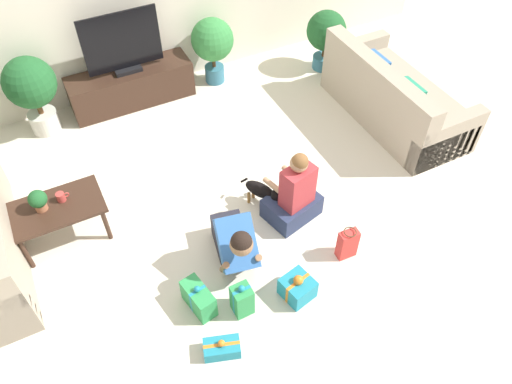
{
  "coord_description": "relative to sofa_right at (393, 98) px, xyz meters",
  "views": [
    {
      "loc": [
        -1.3,
        -3.03,
        3.97
      ],
      "look_at": [
        0.16,
        -0.16,
        0.45
      ],
      "focal_mm": 35.0,
      "sensor_mm": 36.0,
      "label": 1
    }
  ],
  "objects": [
    {
      "name": "gift_bag_a",
      "position": [
        -1.65,
        -1.5,
        -0.12
      ],
      "size": [
        0.19,
        0.13,
        0.36
      ],
      "rotation": [
        0.0,
        0.0,
        -0.05
      ],
      "color": "red",
      "rests_on": "ground_plane"
    },
    {
      "name": "sofa_right",
      "position": [
        0.0,
        0.0,
        0.0
      ],
      "size": [
        0.9,
        1.93,
        0.84
      ],
      "rotation": [
        0.0,
        0.0,
        1.57
      ],
      "color": "tan",
      "rests_on": "ground_plane"
    },
    {
      "name": "potted_plant_back_left",
      "position": [
        -3.84,
        1.71,
        0.32
      ],
      "size": [
        0.59,
        0.59,
        0.97
      ],
      "color": "beige",
      "rests_on": "ground_plane"
    },
    {
      "name": "person_sitting",
      "position": [
        -1.86,
        -0.84,
        0.01
      ],
      "size": [
        0.6,
        0.56,
        0.88
      ],
      "rotation": [
        0.0,
        0.0,
        3.39
      ],
      "color": "#283351",
      "rests_on": "ground_plane"
    },
    {
      "name": "potted_plant_corner_right",
      "position": [
        -0.14,
        1.31,
        0.22
      ],
      "size": [
        0.53,
        0.53,
        0.82
      ],
      "color": "#336B84",
      "rests_on": "ground_plane"
    },
    {
      "name": "tabletop_plant",
      "position": [
        -4.1,
        -0.04,
        0.29
      ],
      "size": [
        0.17,
        0.17,
        0.22
      ],
      "color": "#A36042",
      "rests_on": "coffee_table"
    },
    {
      "name": "mug",
      "position": [
        -3.91,
        -0.02,
        0.21
      ],
      "size": [
        0.12,
        0.08,
        0.09
      ],
      "color": "#B23D38",
      "rests_on": "coffee_table"
    },
    {
      "name": "tv_console",
      "position": [
        -2.73,
        1.76,
        -0.06
      ],
      "size": [
        1.53,
        0.44,
        0.47
      ],
      "color": "#382319",
      "rests_on": "ground_plane"
    },
    {
      "name": "potted_plant_back_right",
      "position": [
        -1.61,
        1.71,
        0.28
      ],
      "size": [
        0.54,
        0.54,
        0.89
      ],
      "color": "#336B84",
      "rests_on": "ground_plane"
    },
    {
      "name": "gift_box_c",
      "position": [
        -3.12,
        -1.86,
        -0.23
      ],
      "size": [
        0.34,
        0.25,
        0.18
      ],
      "rotation": [
        0.0,
        0.0,
        -0.32
      ],
      "color": "teal",
      "rests_on": "ground_plane"
    },
    {
      "name": "ground_plane",
      "position": [
        -2.39,
        -0.58,
        -0.29
      ],
      "size": [
        16.0,
        16.0,
        0.0
      ],
      "primitive_type": "plane",
      "color": "beige"
    },
    {
      "name": "coffee_table",
      "position": [
        -3.99,
        -0.07,
        0.1
      ],
      "size": [
        0.87,
        0.52,
        0.46
      ],
      "color": "#382319",
      "rests_on": "ground_plane"
    },
    {
      "name": "dog",
      "position": [
        -2.07,
        -0.59,
        -0.08
      ],
      "size": [
        0.31,
        0.46,
        0.32
      ],
      "rotation": [
        0.0,
        0.0,
        0.53
      ],
      "color": "black",
      "rests_on": "ground_plane"
    },
    {
      "name": "tv",
      "position": [
        -2.73,
        1.76,
        0.51
      ],
      "size": [
        0.93,
        0.2,
        0.76
      ],
      "color": "black",
      "rests_on": "tv_console"
    },
    {
      "name": "gift_box_d",
      "position": [
        -2.8,
        -1.59,
        -0.13
      ],
      "size": [
        0.17,
        0.17,
        0.38
      ],
      "rotation": [
        0.0,
        0.0,
        0.02
      ],
      "color": "#2D934C",
      "rests_on": "ground_plane"
    },
    {
      "name": "gift_box_b",
      "position": [
        -3.12,
        -1.38,
        -0.16
      ],
      "size": [
        0.22,
        0.37,
        0.31
      ],
      "rotation": [
        0.0,
        0.0,
        0.19
      ],
      "color": "#2D934C",
      "rests_on": "ground_plane"
    },
    {
      "name": "person_kneeling",
      "position": [
        -2.64,
        -1.11,
        0.05
      ],
      "size": [
        0.46,
        0.81,
        0.78
      ],
      "rotation": [
        0.0,
        0.0,
        -0.2
      ],
      "color": "#23232D",
      "rests_on": "ground_plane"
    },
    {
      "name": "gift_box_a",
      "position": [
        -2.29,
        -1.67,
        -0.18
      ],
      "size": [
        0.31,
        0.31,
        0.28
      ],
      "rotation": [
        0.0,
        0.0,
        0.22
      ],
      "color": "teal",
      "rests_on": "ground_plane"
    }
  ]
}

